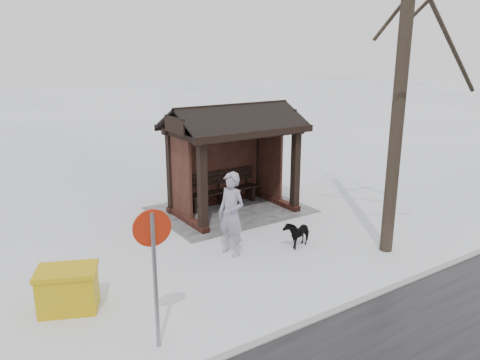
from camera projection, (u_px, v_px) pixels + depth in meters
name	position (u px, v px, depth m)	size (l,w,h in m)	color
ground	(234.00, 212.00, 13.44)	(120.00, 120.00, 0.00)	white
kerb	(388.00, 290.00, 9.02)	(120.00, 0.15, 0.06)	gray
trampled_patch	(230.00, 210.00, 13.60)	(4.20, 3.20, 0.02)	#95959A
bus_shelter	(230.00, 137.00, 12.99)	(3.60, 2.40, 3.09)	#3A1915
pedestrian	(231.00, 214.00, 10.42)	(0.70, 0.46, 1.91)	gray
dog	(297.00, 233.00, 11.03)	(0.35, 0.77, 0.65)	black
grit_bin	(68.00, 289.00, 8.26)	(1.23, 1.06, 0.79)	#C09A0B
road_sign	(153.00, 249.00, 6.91)	(0.57, 0.14, 2.26)	gray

